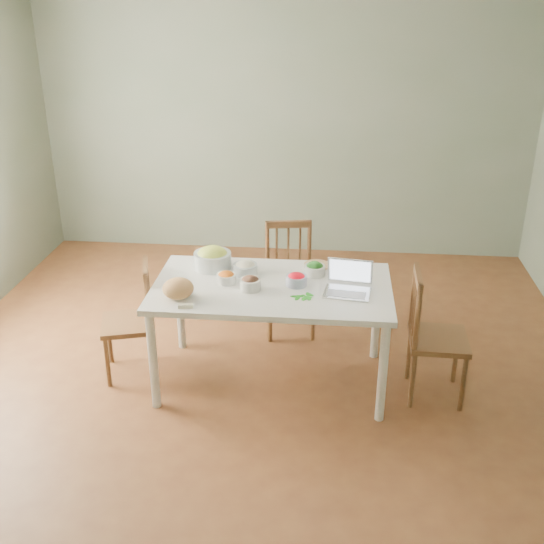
# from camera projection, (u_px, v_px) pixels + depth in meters

# --- Properties ---
(floor) EXTENTS (5.00, 5.00, 0.00)m
(floor) POSITION_uv_depth(u_px,v_px,m) (258.00, 374.00, 4.87)
(floor) COLOR #5B311C
(floor) RESTS_ON ground
(wall_back) EXTENTS (5.00, 0.00, 2.70)m
(wall_back) POSITION_uv_depth(u_px,v_px,m) (285.00, 125.00, 6.59)
(wall_back) COLOR gray
(wall_back) RESTS_ON ground
(wall_front) EXTENTS (5.00, 0.00, 2.70)m
(wall_front) POSITION_uv_depth(u_px,v_px,m) (162.00, 447.00, 2.05)
(wall_front) COLOR gray
(wall_front) RESTS_ON ground
(dining_table) EXTENTS (1.64, 0.92, 0.77)m
(dining_table) POSITION_uv_depth(u_px,v_px,m) (272.00, 334.00, 4.64)
(dining_table) COLOR white
(dining_table) RESTS_ON floor
(chair_far) EXTENTS (0.46, 0.45, 0.91)m
(chair_far) POSITION_uv_depth(u_px,v_px,m) (290.00, 281.00, 5.29)
(chair_far) COLOR #4B2912
(chair_far) RESTS_ON floor
(chair_left) EXTENTS (0.45, 0.47, 0.86)m
(chair_left) POSITION_uv_depth(u_px,v_px,m) (127.00, 321.00, 4.72)
(chair_left) COLOR #4B2912
(chair_left) RESTS_ON floor
(chair_right) EXTENTS (0.40, 0.42, 0.93)m
(chair_right) POSITION_uv_depth(u_px,v_px,m) (439.00, 337.00, 4.45)
(chair_right) COLOR #4B2912
(chair_right) RESTS_ON floor
(bread_boule) EXTENTS (0.24, 0.24, 0.13)m
(bread_boule) POSITION_uv_depth(u_px,v_px,m) (178.00, 288.00, 4.28)
(bread_boule) COLOR tan
(bread_boule) RESTS_ON dining_table
(butter_stick) EXTENTS (0.10, 0.04, 0.03)m
(butter_stick) POSITION_uv_depth(u_px,v_px,m) (185.00, 306.00, 4.17)
(butter_stick) COLOR white
(butter_stick) RESTS_ON dining_table
(bowl_squash) EXTENTS (0.32, 0.32, 0.16)m
(bowl_squash) POSITION_uv_depth(u_px,v_px,m) (212.00, 258.00, 4.73)
(bowl_squash) COLOR #D1D866
(bowl_squash) RESTS_ON dining_table
(bowl_carrot) EXTENTS (0.15, 0.15, 0.08)m
(bowl_carrot) POSITION_uv_depth(u_px,v_px,m) (226.00, 277.00, 4.52)
(bowl_carrot) COLOR orange
(bowl_carrot) RESTS_ON dining_table
(bowl_onion) EXTENTS (0.20, 0.20, 0.09)m
(bowl_onion) POSITION_uv_depth(u_px,v_px,m) (245.00, 268.00, 4.65)
(bowl_onion) COLOR #F4F1CB
(bowl_onion) RESTS_ON dining_table
(bowl_mushroom) EXTENTS (0.15, 0.15, 0.10)m
(bowl_mushroom) POSITION_uv_depth(u_px,v_px,m) (250.00, 283.00, 4.41)
(bowl_mushroom) COLOR black
(bowl_mushroom) RESTS_ON dining_table
(bowl_redpep) EXTENTS (0.17, 0.17, 0.09)m
(bowl_redpep) POSITION_uv_depth(u_px,v_px,m) (296.00, 279.00, 4.47)
(bowl_redpep) COLOR red
(bowl_redpep) RESTS_ON dining_table
(bowl_broccoli) EXTENTS (0.18, 0.18, 0.09)m
(bowl_broccoli) POSITION_uv_depth(u_px,v_px,m) (315.00, 269.00, 4.63)
(bowl_broccoli) COLOR #08340B
(bowl_broccoli) RESTS_ON dining_table
(flatbread) EXTENTS (0.20, 0.20, 0.02)m
(flatbread) POSITION_uv_depth(u_px,v_px,m) (317.00, 265.00, 4.78)
(flatbread) COLOR beige
(flatbread) RESTS_ON dining_table
(basil_bunch) EXTENTS (0.17, 0.17, 0.02)m
(basil_bunch) POSITION_uv_depth(u_px,v_px,m) (301.00, 296.00, 4.32)
(basil_bunch) COLOR #1D821E
(basil_bunch) RESTS_ON dining_table
(laptop) EXTENTS (0.34, 0.31, 0.21)m
(laptop) POSITION_uv_depth(u_px,v_px,m) (348.00, 280.00, 4.32)
(laptop) COLOR silver
(laptop) RESTS_ON dining_table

